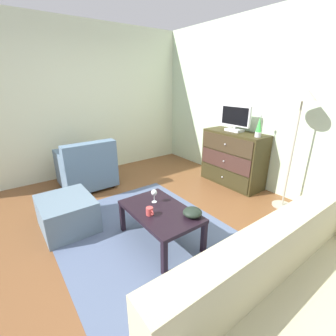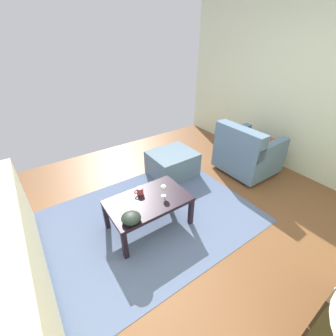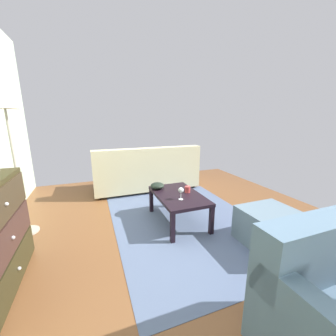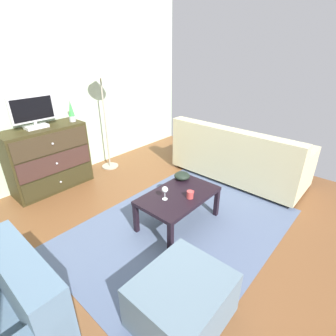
{
  "view_description": "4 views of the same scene",
  "coord_description": "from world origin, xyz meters",
  "px_view_note": "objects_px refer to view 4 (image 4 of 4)",
  "views": [
    {
      "loc": [
        2.1,
        -1.36,
        1.72
      ],
      "look_at": [
        0.32,
        -0.04,
        0.89
      ],
      "focal_mm": 24.93,
      "sensor_mm": 36.0,
      "label": 1
    },
    {
      "loc": [
        1.19,
        1.64,
        2.05
      ],
      "look_at": [
        0.08,
        0.02,
        0.83
      ],
      "focal_mm": 23.92,
      "sensor_mm": 36.0,
      "label": 2
    },
    {
      "loc": [
        -2.13,
        0.95,
        1.4
      ],
      "look_at": [
        0.25,
        0.05,
        0.78
      ],
      "focal_mm": 22.05,
      "sensor_mm": 36.0,
      "label": 3
    },
    {
      "loc": [
        -1.66,
        -1.64,
        1.92
      ],
      "look_at": [
        0.07,
        -0.12,
        0.81
      ],
      "focal_mm": 27.01,
      "sensor_mm": 36.0,
      "label": 4
    }
  ],
  "objects_px": {
    "lava_lamp": "(71,111)",
    "mug": "(190,194)",
    "coffee_table": "(178,198)",
    "couch_large": "(237,158)",
    "ottoman": "(182,300)",
    "standing_lamp": "(101,81)",
    "tv": "(33,112)",
    "bowl_decorative": "(182,176)",
    "wine_glass": "(165,190)",
    "dresser": "(49,159)"
  },
  "relations": [
    {
      "from": "coffee_table",
      "to": "standing_lamp",
      "type": "xyz_separation_m",
      "value": [
        0.42,
        1.89,
        1.08
      ]
    },
    {
      "from": "tv",
      "to": "ottoman",
      "type": "xyz_separation_m",
      "value": [
        -0.27,
        -2.73,
        -0.95
      ]
    },
    {
      "from": "coffee_table",
      "to": "couch_large",
      "type": "height_order",
      "value": "couch_large"
    },
    {
      "from": "tv",
      "to": "bowl_decorative",
      "type": "relative_size",
      "value": 2.84
    },
    {
      "from": "ottoman",
      "to": "standing_lamp",
      "type": "height_order",
      "value": "standing_lamp"
    },
    {
      "from": "tv",
      "to": "bowl_decorative",
      "type": "bearing_deg",
      "value": -62.09
    },
    {
      "from": "mug",
      "to": "standing_lamp",
      "type": "bearing_deg",
      "value": 79.09
    },
    {
      "from": "lava_lamp",
      "to": "ottoman",
      "type": "xyz_separation_m",
      "value": [
        -0.76,
        -2.67,
        -0.88
      ]
    },
    {
      "from": "lava_lamp",
      "to": "mug",
      "type": "xyz_separation_m",
      "value": [
        0.16,
        -2.04,
        -0.63
      ]
    },
    {
      "from": "standing_lamp",
      "to": "couch_large",
      "type": "bearing_deg",
      "value": -59.24
    },
    {
      "from": "coffee_table",
      "to": "bowl_decorative",
      "type": "relative_size",
      "value": 4.66
    },
    {
      "from": "lava_lamp",
      "to": "couch_large",
      "type": "relative_size",
      "value": 0.16
    },
    {
      "from": "dresser",
      "to": "coffee_table",
      "type": "distance_m",
      "value": 2.02
    },
    {
      "from": "lava_lamp",
      "to": "wine_glass",
      "type": "bearing_deg",
      "value": -91.48
    },
    {
      "from": "tv",
      "to": "mug",
      "type": "distance_m",
      "value": 2.32
    },
    {
      "from": "coffee_table",
      "to": "ottoman",
      "type": "distance_m",
      "value": 1.19
    },
    {
      "from": "coffee_table",
      "to": "wine_glass",
      "type": "height_order",
      "value": "wine_glass"
    },
    {
      "from": "ottoman",
      "to": "coffee_table",
      "type": "bearing_deg",
      "value": 40.79
    },
    {
      "from": "tv",
      "to": "mug",
      "type": "bearing_deg",
      "value": -72.83
    },
    {
      "from": "tv",
      "to": "bowl_decorative",
      "type": "distance_m",
      "value": 2.12
    },
    {
      "from": "lava_lamp",
      "to": "wine_glass",
      "type": "xyz_separation_m",
      "value": [
        -0.05,
        -1.85,
        -0.55
      ]
    },
    {
      "from": "lava_lamp",
      "to": "mug",
      "type": "height_order",
      "value": "lava_lamp"
    },
    {
      "from": "mug",
      "to": "couch_large",
      "type": "height_order",
      "value": "couch_large"
    },
    {
      "from": "coffee_table",
      "to": "wine_glass",
      "type": "relative_size",
      "value": 5.9
    },
    {
      "from": "lava_lamp",
      "to": "dresser",
      "type": "bearing_deg",
      "value": 174.36
    },
    {
      "from": "bowl_decorative",
      "to": "standing_lamp",
      "type": "height_order",
      "value": "standing_lamp"
    },
    {
      "from": "mug",
      "to": "wine_glass",
      "type": "bearing_deg",
      "value": 136.98
    },
    {
      "from": "wine_glass",
      "to": "couch_large",
      "type": "xyz_separation_m",
      "value": [
        1.69,
        0.01,
        -0.18
      ]
    },
    {
      "from": "coffee_table",
      "to": "bowl_decorative",
      "type": "xyz_separation_m",
      "value": [
        0.31,
        0.2,
        0.09
      ]
    },
    {
      "from": "tv",
      "to": "wine_glass",
      "type": "bearing_deg",
      "value": -76.9
    },
    {
      "from": "wine_glass",
      "to": "bowl_decorative",
      "type": "relative_size",
      "value": 0.79
    },
    {
      "from": "mug",
      "to": "standing_lamp",
      "type": "height_order",
      "value": "standing_lamp"
    },
    {
      "from": "ottoman",
      "to": "couch_large",
      "type": "bearing_deg",
      "value": 18.95
    },
    {
      "from": "dresser",
      "to": "lava_lamp",
      "type": "height_order",
      "value": "lava_lamp"
    },
    {
      "from": "dresser",
      "to": "mug",
      "type": "relative_size",
      "value": 9.45
    },
    {
      "from": "lava_lamp",
      "to": "ottoman",
      "type": "relative_size",
      "value": 0.47
    },
    {
      "from": "dresser",
      "to": "bowl_decorative",
      "type": "height_order",
      "value": "dresser"
    },
    {
      "from": "mug",
      "to": "ottoman",
      "type": "height_order",
      "value": "mug"
    },
    {
      "from": "tv",
      "to": "coffee_table",
      "type": "bearing_deg",
      "value": -72.25
    },
    {
      "from": "coffee_table",
      "to": "couch_large",
      "type": "distance_m",
      "value": 1.51
    },
    {
      "from": "wine_glass",
      "to": "ottoman",
      "type": "height_order",
      "value": "wine_glass"
    },
    {
      "from": "couch_large",
      "to": "standing_lamp",
      "type": "bearing_deg",
      "value": 120.76
    },
    {
      "from": "ottoman",
      "to": "standing_lamp",
      "type": "bearing_deg",
      "value": 63.79
    },
    {
      "from": "couch_large",
      "to": "standing_lamp",
      "type": "relative_size",
      "value": 1.2
    },
    {
      "from": "dresser",
      "to": "ottoman",
      "type": "bearing_deg",
      "value": -96.77
    },
    {
      "from": "wine_glass",
      "to": "tv",
      "type": "bearing_deg",
      "value": 103.1
    },
    {
      "from": "dresser",
      "to": "mug",
      "type": "distance_m",
      "value": 2.17
    },
    {
      "from": "tv",
      "to": "wine_glass",
      "type": "distance_m",
      "value": 2.07
    },
    {
      "from": "mug",
      "to": "ottoman",
      "type": "distance_m",
      "value": 1.14
    },
    {
      "from": "wine_glass",
      "to": "couch_large",
      "type": "bearing_deg",
      "value": 0.27
    }
  ]
}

